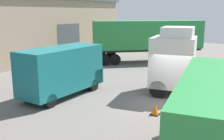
# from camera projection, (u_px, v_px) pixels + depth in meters

# --- Properties ---
(ground_plane) EXTENTS (60.00, 60.00, 0.00)m
(ground_plane) POSITION_uv_depth(u_px,v_px,m) (171.00, 103.00, 13.97)
(ground_plane) COLOR slate
(tractor_unit_white) EXTENTS (4.02, 6.83, 3.93)m
(tractor_unit_white) POSITION_uv_depth(u_px,v_px,m) (182.00, 63.00, 15.10)
(tractor_unit_white) COLOR silver
(tractor_unit_white) RESTS_ON ground_plane
(container_trailer_green) EXTENTS (9.09, 9.10, 3.96)m
(container_trailer_green) POSITION_uv_depth(u_px,v_px,m) (147.00, 36.00, 25.13)
(container_trailer_green) COLOR #28843D
(container_trailer_green) RESTS_ON ground_plane
(delivery_van_teal) EXTENTS (5.30, 2.14, 2.80)m
(delivery_van_teal) POSITION_uv_depth(u_px,v_px,m) (64.00, 70.00, 15.03)
(delivery_van_teal) COLOR #197075
(delivery_van_teal) RESTS_ON ground_plane
(traffic_cone) EXTENTS (0.40, 0.40, 0.55)m
(traffic_cone) POSITION_uv_depth(u_px,v_px,m) (155.00, 110.00, 12.31)
(traffic_cone) COLOR black
(traffic_cone) RESTS_ON ground_plane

